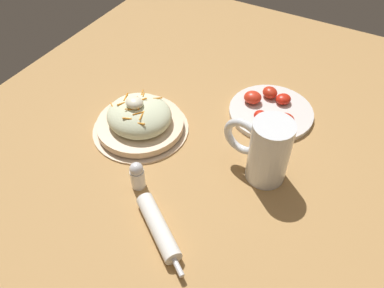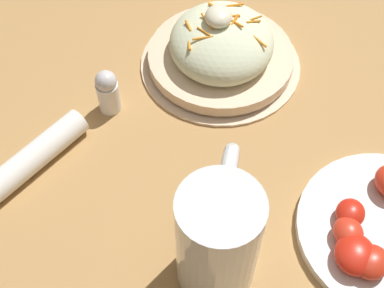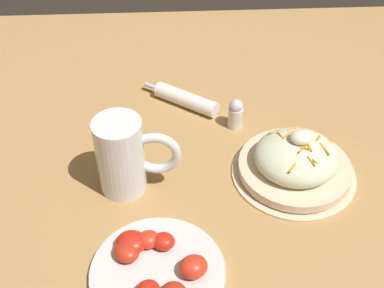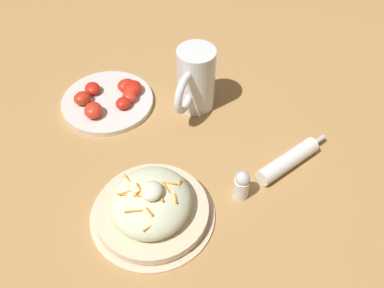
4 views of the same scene
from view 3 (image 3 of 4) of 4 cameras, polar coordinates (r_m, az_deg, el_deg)
name	(u,v)px [view 3 (image 3 of 4)]	position (r m, az deg, el deg)	size (l,w,h in m)	color
ground_plane	(158,196)	(0.94, -3.88, -5.86)	(1.43, 1.43, 0.00)	#B2844C
salad_plate	(295,162)	(0.98, 11.62, -2.01)	(0.24, 0.24, 0.10)	beige
beer_mug	(123,159)	(0.92, -7.76, -1.71)	(0.15, 0.09, 0.15)	white
napkin_roll	(185,99)	(1.13, -0.75, 5.10)	(0.17, 0.13, 0.03)	white
tomato_plate	(156,269)	(0.83, -4.10, -13.87)	(0.22, 0.22, 0.04)	silver
salt_shaker	(236,113)	(1.07, 4.95, 3.47)	(0.03, 0.03, 0.07)	white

